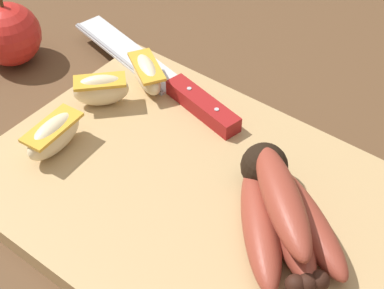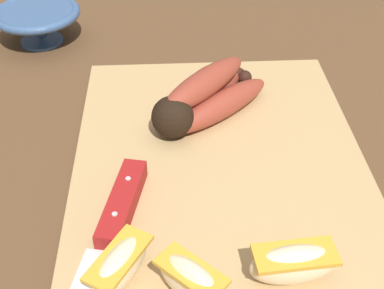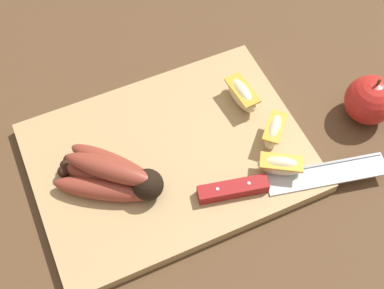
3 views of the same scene
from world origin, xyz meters
The scene contains 8 objects.
ground_plane centered at (0.00, 0.00, 0.00)m, with size 6.00×6.00×0.00m, color brown.
cutting_board centered at (-0.02, -0.01, 0.01)m, with size 0.40×0.29×0.02m, color tan.
banana_bunch centered at (0.07, 0.00, 0.04)m, with size 0.15×0.15×0.05m.
chefs_knife centered at (-0.12, 0.09, 0.03)m, with size 0.28×0.09×0.02m.
apple_wedge_near centered at (-0.17, 0.03, 0.04)m, with size 0.06×0.06×0.04m.
apple_wedge_middle centered at (-0.15, 0.08, 0.04)m, with size 0.07×0.06×0.03m.
apple_wedge_far centered at (-0.16, -0.05, 0.04)m, with size 0.03×0.07×0.04m.
ceramic_bowl centered at (0.29, 0.22, 0.03)m, with size 0.12×0.12×0.05m.
Camera 2 is at (-0.41, 0.04, 0.37)m, focal length 49.02 mm.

